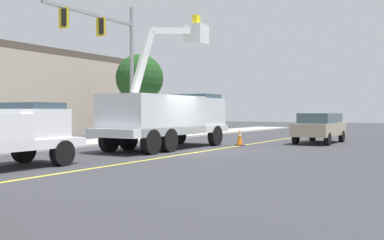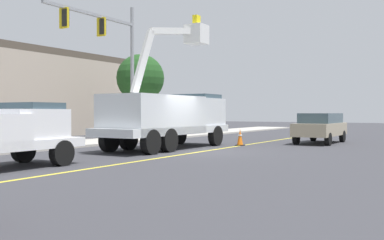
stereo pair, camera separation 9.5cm
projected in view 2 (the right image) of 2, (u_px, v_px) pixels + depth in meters
ground at (201, 152)px, 19.65m from camera, size 120.00×120.00×0.00m
sidewalk_far_side at (72, 144)px, 23.76m from camera, size 60.04×4.26×0.12m
lane_centre_stripe at (201, 152)px, 19.65m from camera, size 50.00×0.71×0.01m
utility_bucket_truck at (169, 115)px, 21.42m from camera, size 8.23×3.12×6.31m
passing_minivan at (320, 126)px, 25.09m from camera, size 4.82×1.99×1.69m
traffic_cone_mid_front at (240, 137)px, 23.31m from camera, size 0.40×0.40×0.88m
traffic_signal_mast at (111, 48)px, 24.82m from camera, size 6.75×0.59×7.96m
street_tree_right at (140, 78)px, 31.78m from camera, size 3.41×3.41×5.88m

